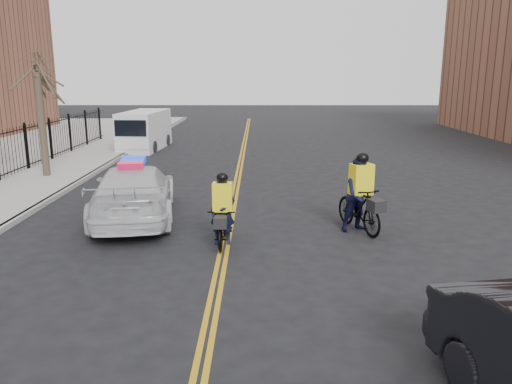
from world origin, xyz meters
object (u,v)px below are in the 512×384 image
object	(u,v)px
cargo_van	(144,131)
cyclist_near	(223,219)
cyclist_far	(360,200)
police_cruiser	(134,192)

from	to	relation	value
cargo_van	cyclist_near	size ratio (longest dim) A/B	2.77
cyclist_far	cyclist_near	bearing A→B (deg)	176.61
cyclist_near	cyclist_far	size ratio (longest dim) A/B	0.85
cargo_van	cyclist_far	distance (m)	17.49
police_cruiser	cargo_van	xyz separation A→B (m)	(-2.78, 13.84, 0.24)
cargo_van	cyclist_near	bearing A→B (deg)	-67.40
cargo_van	cyclist_far	size ratio (longest dim) A/B	2.36
police_cruiser	cyclist_near	distance (m)	3.48
police_cruiser	cargo_van	bearing A→B (deg)	-87.61
police_cruiser	cargo_van	world-z (taller)	cargo_van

